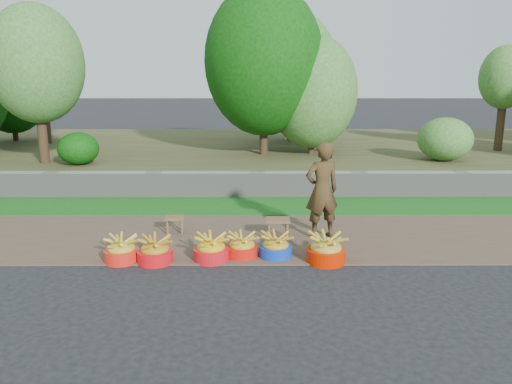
{
  "coord_description": "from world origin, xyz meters",
  "views": [
    {
      "loc": [
        -0.05,
        -6.49,
        2.53
      ],
      "look_at": [
        -0.02,
        1.3,
        0.75
      ],
      "focal_mm": 35.0,
      "sensor_mm": 36.0,
      "label": 1
    }
  ],
  "objects_px": {
    "basin_d": "(242,247)",
    "basin_f": "(326,250)",
    "basin_e": "(276,247)",
    "vendor_woman": "(322,190)",
    "basin_c": "(211,249)",
    "stool_left": "(175,220)",
    "stool_right": "(278,223)",
    "basin_b": "(155,251)",
    "basin_a": "(121,250)"
  },
  "relations": [
    {
      "from": "basin_d",
      "to": "basin_e",
      "type": "distance_m",
      "value": 0.49
    },
    {
      "from": "basin_c",
      "to": "vendor_woman",
      "type": "height_order",
      "value": "vendor_woman"
    },
    {
      "from": "basin_b",
      "to": "basin_f",
      "type": "xyz_separation_m",
      "value": [
        2.4,
        0.0,
        0.02
      ]
    },
    {
      "from": "basin_c",
      "to": "vendor_woman",
      "type": "bearing_deg",
      "value": 31.08
    },
    {
      "from": "basin_d",
      "to": "stool_right",
      "type": "relative_size",
      "value": 1.21
    },
    {
      "from": "stool_right",
      "to": "vendor_woman",
      "type": "bearing_deg",
      "value": 7.45
    },
    {
      "from": "basin_a",
      "to": "basin_e",
      "type": "bearing_deg",
      "value": 4.1
    },
    {
      "from": "basin_b",
      "to": "basin_d",
      "type": "xyz_separation_m",
      "value": [
        1.21,
        0.22,
        -0.01
      ]
    },
    {
      "from": "basin_a",
      "to": "basin_f",
      "type": "bearing_deg",
      "value": -0.86
    },
    {
      "from": "basin_f",
      "to": "vendor_woman",
      "type": "height_order",
      "value": "vendor_woman"
    },
    {
      "from": "basin_a",
      "to": "basin_d",
      "type": "relative_size",
      "value": 1.05
    },
    {
      "from": "basin_e",
      "to": "stool_left",
      "type": "distance_m",
      "value": 1.99
    },
    {
      "from": "basin_c",
      "to": "stool_right",
      "type": "bearing_deg",
      "value": 43.1
    },
    {
      "from": "basin_d",
      "to": "basin_b",
      "type": "bearing_deg",
      "value": -169.73
    },
    {
      "from": "basin_d",
      "to": "vendor_woman",
      "type": "height_order",
      "value": "vendor_woman"
    },
    {
      "from": "basin_c",
      "to": "basin_d",
      "type": "bearing_deg",
      "value": 17.72
    },
    {
      "from": "stool_right",
      "to": "basin_d",
      "type": "bearing_deg",
      "value": -125.18
    },
    {
      "from": "basin_b",
      "to": "stool_left",
      "type": "distance_m",
      "value": 1.34
    },
    {
      "from": "basin_b",
      "to": "stool_right",
      "type": "height_order",
      "value": "basin_b"
    },
    {
      "from": "basin_a",
      "to": "basin_f",
      "type": "relative_size",
      "value": 0.89
    },
    {
      "from": "basin_a",
      "to": "basin_e",
      "type": "xyz_separation_m",
      "value": [
        2.18,
        0.16,
        -0.0
      ]
    },
    {
      "from": "basin_c",
      "to": "basin_f",
      "type": "xyz_separation_m",
      "value": [
        1.62,
        -0.08,
        0.01
      ]
    },
    {
      "from": "stool_right",
      "to": "vendor_woman",
      "type": "distance_m",
      "value": 0.87
    },
    {
      "from": "basin_c",
      "to": "basin_b",
      "type": "bearing_deg",
      "value": -174.06
    },
    {
      "from": "basin_e",
      "to": "vendor_woman",
      "type": "height_order",
      "value": "vendor_woman"
    },
    {
      "from": "basin_b",
      "to": "vendor_woman",
      "type": "relative_size",
      "value": 0.32
    },
    {
      "from": "basin_e",
      "to": "vendor_woman",
      "type": "bearing_deg",
      "value": 49.37
    },
    {
      "from": "basin_a",
      "to": "stool_left",
      "type": "distance_m",
      "value": 1.4
    },
    {
      "from": "stool_left",
      "to": "stool_right",
      "type": "distance_m",
      "value": 1.73
    },
    {
      "from": "stool_left",
      "to": "stool_right",
      "type": "xyz_separation_m",
      "value": [
        1.7,
        -0.33,
        0.05
      ]
    },
    {
      "from": "basin_e",
      "to": "stool_right",
      "type": "bearing_deg",
      "value": 85.03
    },
    {
      "from": "basin_a",
      "to": "basin_b",
      "type": "relative_size",
      "value": 0.98
    },
    {
      "from": "vendor_woman",
      "to": "stool_right",
      "type": "bearing_deg",
      "value": -9.11
    },
    {
      "from": "vendor_woman",
      "to": "basin_d",
      "type": "bearing_deg",
      "value": 18.46
    },
    {
      "from": "basin_c",
      "to": "stool_left",
      "type": "bearing_deg",
      "value": 119.52
    },
    {
      "from": "basin_e",
      "to": "stool_right",
      "type": "xyz_separation_m",
      "value": [
        0.07,
        0.81,
        0.12
      ]
    },
    {
      "from": "basin_a",
      "to": "basin_d",
      "type": "distance_m",
      "value": 1.7
    },
    {
      "from": "basin_c",
      "to": "stool_left",
      "type": "distance_m",
      "value": 1.44
    },
    {
      "from": "stool_right",
      "to": "stool_left",
      "type": "bearing_deg",
      "value": 169.12
    },
    {
      "from": "basin_e",
      "to": "basin_d",
      "type": "bearing_deg",
      "value": 177.94
    },
    {
      "from": "basin_e",
      "to": "vendor_woman",
      "type": "distance_m",
      "value": 1.34
    },
    {
      "from": "basin_f",
      "to": "stool_right",
      "type": "height_order",
      "value": "basin_f"
    },
    {
      "from": "basin_a",
      "to": "basin_c",
      "type": "xyz_separation_m",
      "value": [
        1.26,
        0.03,
        0.0
      ]
    },
    {
      "from": "stool_left",
      "to": "basin_b",
      "type": "bearing_deg",
      "value": -92.95
    },
    {
      "from": "basin_c",
      "to": "basin_f",
      "type": "height_order",
      "value": "basin_f"
    },
    {
      "from": "basin_d",
      "to": "basin_f",
      "type": "relative_size",
      "value": 0.85
    },
    {
      "from": "basin_c",
      "to": "basin_f",
      "type": "distance_m",
      "value": 1.62
    },
    {
      "from": "basin_c",
      "to": "stool_left",
      "type": "relative_size",
      "value": 1.5
    },
    {
      "from": "stool_right",
      "to": "basin_b",
      "type": "bearing_deg",
      "value": -150.33
    },
    {
      "from": "basin_a",
      "to": "basin_c",
      "type": "distance_m",
      "value": 1.26
    }
  ]
}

